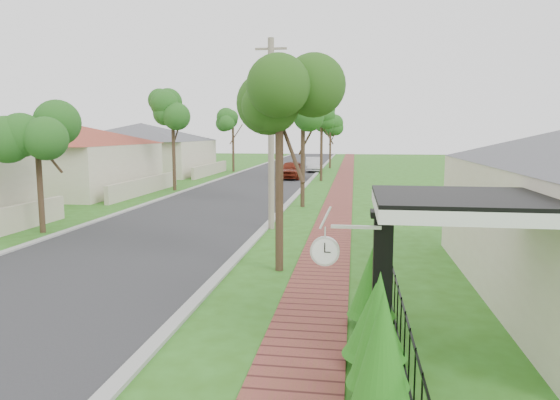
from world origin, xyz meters
The scene contains 16 objects.
ground centered at (0.00, 0.00, 0.00)m, with size 160.00×160.00×0.00m, color #2E5E16.
road centered at (-3.00, 20.00, 0.00)m, with size 7.00×120.00×0.02m, color #28282B.
kerb_right centered at (0.65, 20.00, 0.00)m, with size 0.30×120.00×0.10m, color #9E9E99.
kerb_left centered at (-6.65, 20.00, 0.00)m, with size 0.30×120.00×0.10m, color #9E9E99.
sidewalk centered at (3.25, 20.00, 0.00)m, with size 1.50×120.00×0.03m, color brown.
porch_post centered at (4.55, -1.00, 1.12)m, with size 0.48×0.48×2.52m.
picket_fence centered at (4.90, 0.00, 0.53)m, with size 0.03×8.02×1.00m.
street_trees centered at (-2.87, 26.84, 4.54)m, with size 10.70×37.65×5.89m.
hedge_row centered at (4.45, -1.48, 0.82)m, with size 0.91×4.41×2.00m.
far_house_red centered at (-14.97, 20.00, 2.34)m, with size 15.56×15.56×4.60m.
far_house_grey centered at (-14.97, 34.00, 2.34)m, with size 15.56×15.56×4.60m.
parked_car_red centered at (-1.00, 31.25, 0.73)m, with size 1.72×4.28×1.46m, color maroon.
parked_car_white centered at (0.16, 38.98, 0.69)m, with size 1.45×4.16×1.37m, color silver.
near_tree centered at (2.10, 4.17, 4.29)m, with size 2.10×2.10×5.39m.
utility_pole centered at (0.90, 10.00, 3.68)m, with size 1.20×0.24×7.24m.
station_clock centered at (3.68, -1.40, 1.95)m, with size 1.07×0.13×0.64m.
Camera 1 is at (4.08, -8.93, 3.73)m, focal length 32.00 mm.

